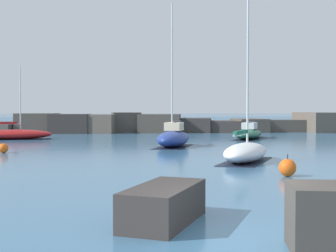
% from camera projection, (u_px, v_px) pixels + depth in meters
% --- Properties ---
extents(ground_plane, '(600.00, 600.00, 0.00)m').
position_uv_depth(ground_plane, '(235.00, 240.00, 10.61)').
color(ground_plane, '#3D6B8E').
extents(open_sea_beyond, '(400.00, 116.00, 0.01)m').
position_uv_depth(open_sea_beyond, '(133.00, 121.00, 118.88)').
color(open_sea_beyond, '#2D5B7F').
rests_on(open_sea_beyond, ground).
extents(breakwater_jetty, '(68.65, 7.10, 2.54)m').
position_uv_depth(breakwater_jetty, '(174.00, 124.00, 59.46)').
color(breakwater_jetty, '#423D38').
rests_on(breakwater_jetty, ground).
extents(sailboat_moored_0, '(5.31, 8.04, 10.63)m').
position_uv_depth(sailboat_moored_0, '(249.00, 133.00, 46.63)').
color(sailboat_moored_0, '#195138').
rests_on(sailboat_moored_0, ground).
extents(sailboat_moored_1, '(3.96, 6.14, 11.07)m').
position_uv_depth(sailboat_moored_1, '(173.00, 137.00, 36.60)').
color(sailboat_moored_1, navy).
rests_on(sailboat_moored_1, ground).
extents(sailboat_moored_4, '(4.52, 6.08, 10.98)m').
position_uv_depth(sailboat_moored_4, '(245.00, 151.00, 26.29)').
color(sailboat_moored_4, white).
rests_on(sailboat_moored_4, ground).
extents(sailboat_moored_5, '(7.32, 3.24, 7.23)m').
position_uv_depth(sailboat_moored_5, '(15.00, 134.00, 45.59)').
color(sailboat_moored_5, maroon).
rests_on(sailboat_moored_5, ground).
extents(mooring_buoy_orange_near, '(0.66, 0.66, 0.86)m').
position_uv_depth(mooring_buoy_orange_near, '(3.00, 148.00, 31.50)').
color(mooring_buoy_orange_near, '#EA5914').
rests_on(mooring_buoy_orange_near, ground).
extents(mooring_buoy_far_side, '(0.77, 0.77, 0.97)m').
position_uv_depth(mooring_buoy_far_side, '(287.00, 168.00, 20.59)').
color(mooring_buoy_far_side, '#EA5914').
rests_on(mooring_buoy_far_side, ground).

